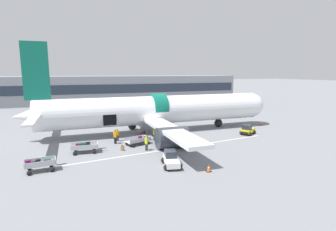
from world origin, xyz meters
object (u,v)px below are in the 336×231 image
Objects in this scene: ground_crew_driver at (117,135)px; ground_crew_supervisor at (146,143)px; ground_crew_helper at (115,136)px; ground_crew_loader_b at (170,134)px; suitcase_on_tarmac_upright at (122,148)px; baggage_cart_empty at (41,165)px; baggage_cart_loading at (138,141)px; baggage_tug_lead at (171,160)px; baggage_tug_mid at (247,130)px; baggage_cart_queued at (85,147)px; ground_crew_loader_a at (155,134)px; airplane at (155,111)px.

ground_crew_supervisor is at bearing -65.84° from ground_crew_driver.
ground_crew_supervisor is at bearing -55.04° from ground_crew_helper.
ground_crew_loader_b is 6.92m from suitcase_on_tarmac_upright.
ground_crew_driver is 5.78m from ground_crew_supervisor.
baggage_cart_empty is 2.00× the size of ground_crew_helper.
baggage_cart_loading is 3.02m from suitcase_on_tarmac_upright.
baggage_tug_lead is at bearing -73.39° from ground_crew_driver.
ground_crew_loader_b is 2.63× the size of suitcase_on_tarmac_upright.
ground_crew_supervisor is 2.71× the size of suitcase_on_tarmac_upright.
ground_crew_helper is at bearing 175.26° from baggage_tug_mid.
ground_crew_supervisor is at bearing -170.71° from baggage_tug_mid.
baggage_tug_lead is 10.30m from baggage_cart_queued.
baggage_cart_empty is 14.35m from ground_crew_loader_a.
suitcase_on_tarmac_upright is (-2.31, -1.93, -0.21)m from baggage_cart_loading.
ground_crew_loader_a reaches higher than baggage_cart_queued.
airplane reaches higher than suitcase_on_tarmac_upright.
ground_crew_driver is (-6.38, 2.27, -0.01)m from ground_crew_loader_b.
ground_crew_loader_a is at bearing -16.44° from ground_crew_driver.
ground_crew_supervisor reaches higher than baggage_cart_loading.
ground_crew_driver is at bearing 160.42° from ground_crew_loader_b.
ground_crew_loader_b is 5.01m from ground_crew_supervisor.
ground_crew_driver reaches higher than baggage_cart_empty.
ground_crew_supervisor is (-15.51, -2.54, 0.27)m from baggage_tug_mid.
suitcase_on_tarmac_upright is at bearing -11.35° from baggage_cart_queued.
ground_crew_driver is 2.58× the size of suitcase_on_tarmac_upright.
baggage_cart_queued is at bearing -177.74° from baggage_tug_mid.
baggage_tug_lead is 1.16× the size of baggage_tug_mid.
baggage_cart_empty is at bearing -135.32° from ground_crew_driver.
airplane is 23.87× the size of ground_crew_driver.
baggage_cart_loading is at bearing -177.24° from ground_crew_loader_b.
ground_crew_loader_b reaches higher than suitcase_on_tarmac_upright.
baggage_cart_loading is at bearing -49.21° from ground_crew_driver.
baggage_cart_queued is 2.40× the size of ground_crew_loader_b.
suitcase_on_tarmac_upright is at bearing 161.09° from ground_crew_supervisor.
ground_crew_supervisor is 2.76m from suitcase_on_tarmac_upright.
ground_crew_supervisor reaches higher than baggage_tug_lead.
ground_crew_supervisor is at bearing 14.77° from baggage_cart_empty.
ground_crew_supervisor is (2.37, -5.28, 0.04)m from ground_crew_driver.
baggage_tug_mid is (11.82, -6.00, -2.56)m from airplane.
baggage_cart_loading is (-1.09, 8.34, -0.14)m from baggage_tug_lead.
baggage_cart_loading is at bearing -124.41° from airplane.
ground_crew_loader_a is (8.69, 2.27, 0.33)m from baggage_cart_queued.
baggage_cart_loading is (-3.93, -5.73, -2.69)m from airplane.
baggage_tug_mid reaches higher than baggage_cart_empty.
ground_crew_driver reaches higher than baggage_cart_loading.
ground_crew_helper reaches higher than baggage_tug_lead.
airplane is 9.53× the size of baggage_cart_loading.
baggage_tug_lead is at bearing -110.25° from ground_crew_loader_b.
ground_crew_loader_b is at bearing 2.76° from baggage_cart_loading.
ground_crew_supervisor is at bearing -85.23° from baggage_cart_loading.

